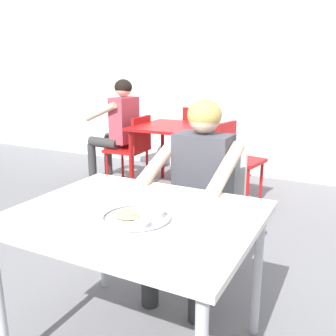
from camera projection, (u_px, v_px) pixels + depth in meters
back_wall at (284, 36)px, 4.33m from camera, size 12.00×0.12×3.40m
table_foreground at (135, 227)px, 1.68m from camera, size 1.08×0.88×0.72m
thali_tray at (137, 217)px, 1.58m from camera, size 0.30×0.30×0.03m
chair_foreground at (210, 204)px, 2.46m from camera, size 0.43×0.42×0.83m
diner_foreground at (197, 181)px, 2.21m from camera, size 0.49×0.55×1.17m
table_background_red at (178, 134)px, 4.08m from camera, size 0.89×0.84×0.74m
chair_red_left at (133, 145)px, 4.35m from camera, size 0.45×0.45×0.81m
chair_red_right at (235, 155)px, 3.83m from camera, size 0.47×0.46×0.81m
chair_red_far at (202, 137)px, 4.69m from camera, size 0.52×0.52×0.87m
patron_background at (118, 122)px, 4.42m from camera, size 0.57×0.52×1.22m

